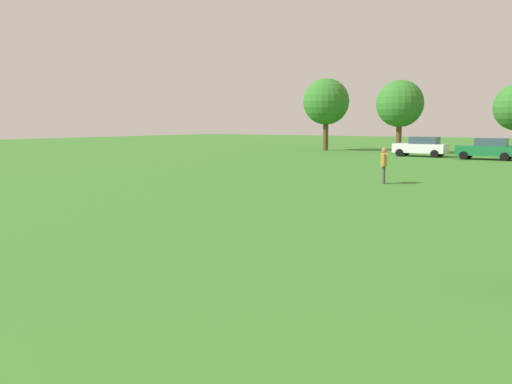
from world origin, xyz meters
TOP-DOWN VIEW (x-y plane):
  - ground_plane at (0.00, 30.00)m, footprint 160.00×160.00m
  - bystander_midfield at (-1.46, 24.16)m, footprint 0.48×0.76m
  - parked_car_white_0 at (-6.03, 45.48)m, footprint 4.30×2.02m
  - parked_car_green_1 at (-0.60, 44.44)m, footprint 4.30×2.02m
  - tree_far_left at (-17.42, 50.45)m, footprint 4.74×4.74m
  - tree_center at (-9.26, 49.23)m, footprint 4.36×4.36m

SIDE VIEW (x-z plane):
  - ground_plane at x=0.00m, z-range 0.00..0.00m
  - parked_car_white_0 at x=-6.03m, z-range 0.02..1.70m
  - parked_car_green_1 at x=-0.60m, z-range 0.02..1.70m
  - bystander_midfield at x=-1.46m, z-range 0.16..1.85m
  - tree_center at x=-9.26m, z-range 1.19..7.99m
  - tree_far_left at x=-17.42m, z-range 1.29..8.68m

